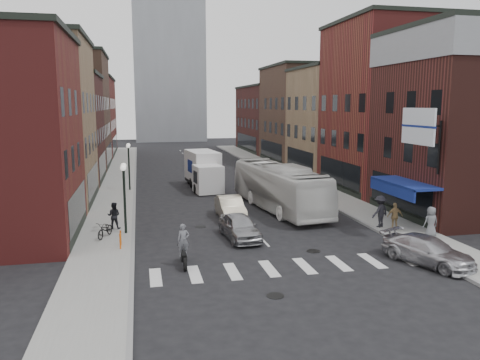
% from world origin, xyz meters
% --- Properties ---
extents(ground, '(160.00, 160.00, 0.00)m').
position_xyz_m(ground, '(0.00, 0.00, 0.00)').
color(ground, black).
rests_on(ground, ground).
extents(sidewalk_left, '(3.00, 74.00, 0.15)m').
position_xyz_m(sidewalk_left, '(-8.50, 22.00, 0.07)').
color(sidewalk_left, gray).
rests_on(sidewalk_left, ground).
extents(sidewalk_right, '(3.00, 74.00, 0.15)m').
position_xyz_m(sidewalk_right, '(8.50, 22.00, 0.07)').
color(sidewalk_right, gray).
rests_on(sidewalk_right, ground).
extents(curb_left, '(0.20, 74.00, 0.16)m').
position_xyz_m(curb_left, '(-7.00, 22.00, 0.00)').
color(curb_left, gray).
rests_on(curb_left, ground).
extents(curb_right, '(0.20, 74.00, 0.16)m').
position_xyz_m(curb_right, '(7.00, 22.00, 0.00)').
color(curb_right, gray).
rests_on(curb_right, ground).
extents(crosswalk_stripes, '(12.00, 2.20, 0.01)m').
position_xyz_m(crosswalk_stripes, '(0.00, -3.00, 0.00)').
color(crosswalk_stripes, silver).
rests_on(crosswalk_stripes, ground).
extents(bldg_left_mid_a, '(10.30, 10.20, 12.30)m').
position_xyz_m(bldg_left_mid_a, '(-14.99, 14.00, 6.15)').
color(bldg_left_mid_a, '#9D7956').
rests_on(bldg_left_mid_a, ground).
extents(bldg_left_mid_b, '(10.30, 10.20, 10.30)m').
position_xyz_m(bldg_left_mid_b, '(-14.99, 24.00, 5.15)').
color(bldg_left_mid_b, '#401B17').
rests_on(bldg_left_mid_b, ground).
extents(bldg_left_far_a, '(10.30, 12.20, 13.30)m').
position_xyz_m(bldg_left_far_a, '(-14.99, 35.00, 6.65)').
color(bldg_left_far_a, brown).
rests_on(bldg_left_far_a, ground).
extents(bldg_left_far_b, '(10.30, 16.20, 11.30)m').
position_xyz_m(bldg_left_far_b, '(-14.99, 49.00, 5.65)').
color(bldg_left_far_b, maroon).
rests_on(bldg_left_far_b, ground).
extents(bldg_right_corner, '(10.30, 9.20, 12.30)m').
position_xyz_m(bldg_right_corner, '(14.99, 4.50, 6.15)').
color(bldg_right_corner, '#401B17').
rests_on(bldg_right_corner, ground).
extents(bldg_right_mid_a, '(10.30, 10.20, 14.30)m').
position_xyz_m(bldg_right_mid_a, '(15.00, 14.00, 7.15)').
color(bldg_right_mid_a, maroon).
rests_on(bldg_right_mid_a, ground).
extents(bldg_right_mid_b, '(10.30, 10.20, 11.30)m').
position_xyz_m(bldg_right_mid_b, '(14.99, 24.00, 5.65)').
color(bldg_right_mid_b, '#9D7956').
rests_on(bldg_right_mid_b, ground).
extents(bldg_right_far_a, '(10.30, 12.20, 12.30)m').
position_xyz_m(bldg_right_far_a, '(14.99, 35.00, 6.15)').
color(bldg_right_far_a, brown).
rests_on(bldg_right_far_a, ground).
extents(bldg_right_far_b, '(10.30, 16.20, 10.30)m').
position_xyz_m(bldg_right_far_b, '(14.99, 49.00, 5.15)').
color(bldg_right_far_b, '#401B17').
rests_on(bldg_right_far_b, ground).
extents(awning_blue, '(1.80, 5.00, 0.78)m').
position_xyz_m(awning_blue, '(8.93, 2.50, 2.63)').
color(awning_blue, navy).
rests_on(awning_blue, ground).
extents(billboard_sign, '(1.52, 3.00, 3.70)m').
position_xyz_m(billboard_sign, '(8.59, 0.50, 6.13)').
color(billboard_sign, black).
rests_on(billboard_sign, ground).
extents(distant_tower, '(14.00, 14.00, 50.00)m').
position_xyz_m(distant_tower, '(0.00, 78.00, 25.00)').
color(distant_tower, '#9399A0').
rests_on(distant_tower, ground).
extents(streetlamp_near, '(0.32, 1.22, 4.11)m').
position_xyz_m(streetlamp_near, '(-7.40, 4.00, 2.91)').
color(streetlamp_near, black).
rests_on(streetlamp_near, ground).
extents(streetlamp_far, '(0.32, 1.22, 4.11)m').
position_xyz_m(streetlamp_far, '(-7.40, 18.00, 2.91)').
color(streetlamp_far, black).
rests_on(streetlamp_far, ground).
extents(bike_rack, '(0.08, 0.68, 0.80)m').
position_xyz_m(bike_rack, '(-7.60, 1.30, 0.55)').
color(bike_rack, '#D8590C').
rests_on(bike_rack, sidewalk_left).
extents(box_truck, '(2.84, 7.66, 3.24)m').
position_xyz_m(box_truck, '(-0.95, 18.10, 1.60)').
color(box_truck, white).
rests_on(box_truck, ground).
extents(motorcycle_rider, '(0.55, 1.97, 2.01)m').
position_xyz_m(motorcycle_rider, '(-4.66, -1.83, 0.94)').
color(motorcycle_rider, black).
rests_on(motorcycle_rider, ground).
extents(transit_bus, '(4.10, 11.90, 3.25)m').
position_xyz_m(transit_bus, '(3.08, 8.62, 1.62)').
color(transit_bus, silver).
rests_on(transit_bus, ground).
extents(sedan_left_near, '(1.99, 4.22, 1.40)m').
position_xyz_m(sedan_left_near, '(-1.21, 1.96, 0.70)').
color(sedan_left_near, '#A4A4A8').
rests_on(sedan_left_near, ground).
extents(sedan_left_far, '(1.58, 4.36, 1.43)m').
position_xyz_m(sedan_left_far, '(-0.80, 6.77, 0.71)').
color(sedan_left_far, beige).
rests_on(sedan_left_far, ground).
extents(curb_car, '(3.36, 4.80, 1.29)m').
position_xyz_m(curb_car, '(6.50, -3.95, 0.65)').
color(curb_car, '#B9B8BD').
rests_on(curb_car, ground).
extents(parked_bicycle, '(1.18, 1.80, 0.89)m').
position_xyz_m(parked_bicycle, '(-8.47, 3.31, 0.60)').
color(parked_bicycle, black).
rests_on(parked_bicycle, sidewalk_left).
extents(ped_left_solo, '(0.84, 0.59, 1.58)m').
position_xyz_m(ped_left_solo, '(-8.09, 5.10, 0.94)').
color(ped_left_solo, black).
rests_on(ped_left_solo, sidewalk_left).
extents(ped_right_a, '(1.37, 1.05, 1.90)m').
position_xyz_m(ped_right_a, '(7.40, 2.17, 1.10)').
color(ped_right_a, black).
rests_on(ped_right_a, sidewalk_right).
extents(ped_right_b, '(0.97, 0.55, 1.58)m').
position_xyz_m(ped_right_b, '(7.97, 1.47, 0.94)').
color(ped_right_b, olive).
rests_on(ped_right_b, sidewalk_right).
extents(ped_right_c, '(0.85, 0.57, 1.72)m').
position_xyz_m(ped_right_c, '(9.00, -0.48, 1.01)').
color(ped_right_c, slate).
rests_on(ped_right_c, sidewalk_right).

